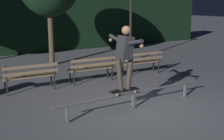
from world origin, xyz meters
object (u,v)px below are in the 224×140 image
Objects in this scene: skateboarder at (125,53)px; park_bench_right_center at (142,60)px; park_bench_left_center at (92,67)px; lamp_post_right at (131,6)px; grind_rail at (134,95)px; skateboard at (124,90)px; park_bench_leftmost at (30,74)px.

skateboarder reaches higher than park_bench_right_center.
park_bench_left_center is 0.41× the size of lamp_post_right.
skateboarder reaches higher than grind_rail.
park_bench_left_center reaches higher than grind_rail.
lamp_post_right is at bearing 64.46° from park_bench_right_center.
skateboard is at bearing -134.14° from park_bench_right_center.
skateboard is 3.13m from park_bench_leftmost.
grind_rail is at bearing -57.55° from park_bench_leftmost.
park_bench_leftmost is at bearing -156.17° from lamp_post_right.
skateboard is 0.48× the size of park_bench_left_center.
grind_rail is 1.09× the size of lamp_post_right.
skateboarder is 0.96× the size of park_bench_right_center.
skateboard is 0.50× the size of skateboarder.
skateboarder is at bearing -126.66° from lamp_post_right.
park_bench_left_center is (0.60, 2.76, 0.03)m from skateboard.
park_bench_left_center is (0.32, 2.76, 0.20)m from grind_rail.
park_bench_leftmost reaches higher than skateboard.
park_bench_left_center is at bearing 180.00° from park_bench_right_center.
skateboard is 2.83m from park_bench_left_center.
lamp_post_right reaches higher than skateboard.
skateboarder is 6.43m from lamp_post_right.
park_bench_left_center is 2.08m from park_bench_right_center.
park_bench_leftmost and park_bench_left_center have the same top height.
park_bench_left_center is at bearing 83.33° from grind_rail.
park_bench_leftmost is (-1.76, 2.76, 0.20)m from grind_rail.
lamp_post_right is (3.52, 5.09, 2.14)m from grind_rail.
skateboard is at bearing -102.27° from park_bench_left_center.
skateboarder is at bearing -0.77° from skateboard.
grind_rail is at bearing 0.01° from skateboarder.
skateboarder reaches higher than park_bench_leftmost.
park_bench_right_center is at bearing -115.54° from lamp_post_right.
park_bench_left_center is (2.08, 0.00, 0.00)m from park_bench_leftmost.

